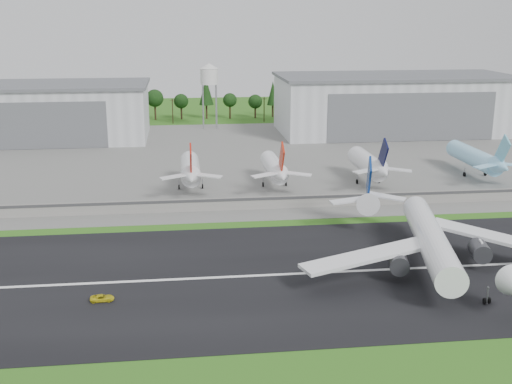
{
  "coord_description": "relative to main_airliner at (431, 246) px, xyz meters",
  "views": [
    {
      "loc": [
        -18.68,
        -107.18,
        49.77
      ],
      "look_at": [
        -1.08,
        40.0,
        9.0
      ],
      "focal_mm": 45.0,
      "sensor_mm": 36.0,
      "label": 1
    }
  ],
  "objects": [
    {
      "name": "blast_fence",
      "position": [
        -31.01,
        45.41,
        -3.09
      ],
      "size": [
        240.0,
        0.61,
        3.5
      ],
      "color": "gray",
      "rests_on": "ground"
    },
    {
      "name": "parked_jet_skyblue",
      "position": [
        43.91,
        71.99,
        1.24
      ],
      "size": [
        7.36,
        37.29,
        16.69
      ],
      "color": "#92D8FD",
      "rests_on": "ground"
    },
    {
      "name": "parked_jet_red_a",
      "position": [
        -47.1,
        66.98,
        1.26
      ],
      "size": [
        7.36,
        31.29,
        16.66
      ],
      "color": "white",
      "rests_on": "ground"
    },
    {
      "name": "utility_poles",
      "position": [
        -31.01,
        190.43,
        -4.89
      ],
      "size": [
        230.0,
        3.0,
        12.0
      ],
      "primitive_type": null,
      "color": "black",
      "rests_on": "ground"
    },
    {
      "name": "parked_jet_red_b",
      "position": [
        -21.9,
        66.95,
        1.04
      ],
      "size": [
        7.36,
        31.29,
        16.42
      ],
      "color": "white",
      "rests_on": "ground"
    },
    {
      "name": "ground_vehicle",
      "position": [
        -64.64,
        -7.89,
        -4.2
      ],
      "size": [
        4.34,
        2.16,
        1.18
      ],
      "primitive_type": "imported",
      "rotation": [
        0.0,
        0.0,
        1.62
      ],
      "color": "gold",
      "rests_on": "runway"
    },
    {
      "name": "ground",
      "position": [
        -31.01,
        -9.57,
        -4.89
      ],
      "size": [
        600.0,
        600.0,
        0.0
      ],
      "primitive_type": "plane",
      "color": "#295514",
      "rests_on": "ground"
    },
    {
      "name": "hangar_east",
      "position": [
        43.99,
        155.34,
        7.73
      ],
      "size": [
        102.0,
        47.0,
        25.2
      ],
      "color": "silver",
      "rests_on": "ground"
    },
    {
      "name": "runway_centerline",
      "position": [
        -31.01,
        0.43,
        -4.78
      ],
      "size": [
        220.0,
        1.0,
        0.02
      ],
      "primitive_type": "cube",
      "color": "white",
      "rests_on": "runway"
    },
    {
      "name": "hangar_west",
      "position": [
        -111.01,
        155.34,
        6.74
      ],
      "size": [
        97.0,
        44.0,
        23.2
      ],
      "color": "silver",
      "rests_on": "ground"
    },
    {
      "name": "treeline",
      "position": [
        -31.01,
        205.43,
        -4.89
      ],
      "size": [
        320.0,
        16.0,
        22.0
      ],
      "primitive_type": null,
      "color": "black",
      "rests_on": "ground"
    },
    {
      "name": "runway",
      "position": [
        -31.01,
        0.43,
        -4.84
      ],
      "size": [
        320.0,
        60.0,
        0.1
      ],
      "primitive_type": "cube",
      "color": "black",
      "rests_on": "ground"
    },
    {
      "name": "apron",
      "position": [
        -31.01,
        110.43,
        -4.84
      ],
      "size": [
        320.0,
        150.0,
        0.1
      ],
      "primitive_type": "cube",
      "color": "slate",
      "rests_on": "ground"
    },
    {
      "name": "main_airliner",
      "position": [
        0.0,
        0.0,
        0.0
      ],
      "size": [
        55.93,
        58.82,
        18.17
      ],
      "rotation": [
        0.0,
        0.0,
        2.92
      ],
      "color": "white",
      "rests_on": "runway"
    },
    {
      "name": "parked_jet_navy",
      "position": [
        7.18,
        67.0,
        1.4
      ],
      "size": [
        7.36,
        31.29,
        16.81
      ],
      "color": "white",
      "rests_on": "ground"
    },
    {
      "name": "water_tower",
      "position": [
        -36.01,
        175.43,
        19.66
      ],
      "size": [
        8.4,
        8.4,
        29.4
      ],
      "color": "#99999E",
      "rests_on": "ground"
    }
  ]
}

